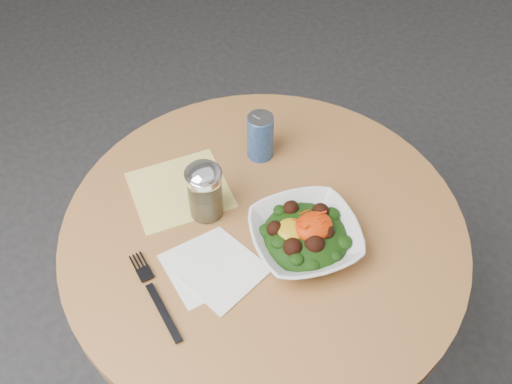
% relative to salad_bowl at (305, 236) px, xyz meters
% --- Properties ---
extents(ground, '(6.00, 6.00, 0.00)m').
position_rel_salad_bowl_xyz_m(ground, '(-0.05, 0.09, -0.78)').
color(ground, '#2A2A2D').
rests_on(ground, ground).
extents(table, '(0.90, 0.90, 0.75)m').
position_rel_salad_bowl_xyz_m(table, '(-0.05, 0.09, -0.23)').
color(table, black).
rests_on(table, ground).
extents(cloth_napkin, '(0.25, 0.23, 0.00)m').
position_rel_salad_bowl_xyz_m(cloth_napkin, '(-0.15, 0.28, -0.03)').
color(cloth_napkin, yellow).
rests_on(cloth_napkin, table).
extents(paper_napkins, '(0.19, 0.20, 0.00)m').
position_rel_salad_bowl_xyz_m(paper_napkins, '(-0.20, 0.05, -0.03)').
color(paper_napkins, white).
rests_on(paper_napkins, table).
extents(salad_bowl, '(0.28, 0.28, 0.09)m').
position_rel_salad_bowl_xyz_m(salad_bowl, '(0.00, 0.00, 0.00)').
color(salad_bowl, white).
rests_on(salad_bowl, table).
extents(fork, '(0.04, 0.23, 0.00)m').
position_rel_salad_bowl_xyz_m(fork, '(-0.33, 0.06, -0.03)').
color(fork, black).
rests_on(fork, table).
extents(spice_shaker, '(0.08, 0.08, 0.14)m').
position_rel_salad_bowl_xyz_m(spice_shaker, '(-0.13, 0.19, 0.04)').
color(spice_shaker, silver).
rests_on(spice_shaker, table).
extents(beverage_can, '(0.06, 0.06, 0.12)m').
position_rel_salad_bowl_xyz_m(beverage_can, '(0.07, 0.28, 0.03)').
color(beverage_can, navy).
rests_on(beverage_can, table).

